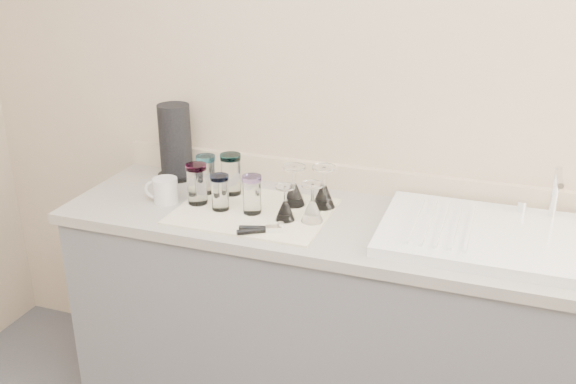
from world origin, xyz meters
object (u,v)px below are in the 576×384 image
at_px(white_mug, 165,190).
at_px(goblet_front_left, 285,208).
at_px(can_opener, 261,229).
at_px(tumbler_teal, 206,174).
at_px(goblet_back_left, 294,192).
at_px(goblet_back_right, 324,193).
at_px(tumbler_lavender, 252,194).
at_px(tumbler_blue, 220,192).
at_px(goblet_front_right, 312,209).
at_px(tumbler_cyan, 231,174).
at_px(paper_towel_roll, 175,142).
at_px(sink_unit, 507,238).
at_px(tumbler_magenta, 197,184).

bearing_deg(white_mug, goblet_front_left, -1.81).
bearing_deg(can_opener, tumbler_teal, 141.26).
xyz_separation_m(tumbler_teal, white_mug, (-0.11, -0.13, -0.04)).
relative_size(tumbler_teal, goblet_front_left, 1.17).
relative_size(goblet_back_left, goblet_front_left, 1.19).
xyz_separation_m(goblet_back_right, white_mug, (-0.58, -0.14, -0.01)).
xyz_separation_m(goblet_front_left, white_mug, (-0.49, 0.02, -0.00)).
bearing_deg(can_opener, white_mug, 162.64).
bearing_deg(tumbler_lavender, tumbler_blue, -175.02).
bearing_deg(goblet_front_right, goblet_back_right, 89.84).
bearing_deg(tumbler_cyan, paper_towel_roll, 159.43).
bearing_deg(goblet_front_right, sink_unit, 5.77).
distance_m(goblet_front_left, goblet_front_right, 0.10).
xyz_separation_m(sink_unit, goblet_front_right, (-0.65, -0.07, 0.04)).
xyz_separation_m(tumbler_blue, goblet_back_left, (0.24, 0.13, -0.02)).
height_order(sink_unit, white_mug, sink_unit).
bearing_deg(goblet_back_left, paper_towel_roll, 166.57).
distance_m(goblet_back_left, goblet_front_left, 0.14).
bearing_deg(can_opener, tumbler_cyan, 129.53).
relative_size(goblet_front_right, white_mug, 1.02).
bearing_deg(paper_towel_roll, tumbler_teal, -33.10).
bearing_deg(goblet_front_right, goblet_front_left, -167.53).
bearing_deg(can_opener, goblet_front_left, 70.35).
bearing_deg(tumbler_magenta, goblet_back_left, 17.35).
bearing_deg(tumbler_teal, goblet_front_left, -20.77).
distance_m(sink_unit, white_mug, 1.24).
bearing_deg(white_mug, tumbler_lavender, 0.54).
relative_size(sink_unit, goblet_front_right, 5.82).
distance_m(tumbler_cyan, goblet_front_left, 0.33).
bearing_deg(tumbler_magenta, can_opener, -26.30).
relative_size(tumbler_magenta, goblet_back_right, 0.98).
bearing_deg(tumbler_magenta, tumbler_lavender, -3.46).
xyz_separation_m(tumbler_lavender, goblet_back_left, (0.12, 0.12, -0.02)).
distance_m(tumbler_teal, tumbler_magenta, 0.11).
relative_size(goblet_back_left, goblet_front_right, 1.08).
bearing_deg(paper_towel_roll, goblet_back_left, -13.43).
relative_size(tumbler_blue, goblet_back_left, 0.87).
bearing_deg(goblet_back_right, tumbler_lavender, -148.71).
height_order(tumbler_cyan, tumbler_blue, tumbler_cyan).
relative_size(tumbler_lavender, white_mug, 1.02).
height_order(goblet_back_left, goblet_back_right, goblet_back_right).
relative_size(tumbler_magenta, tumbler_blue, 1.16).
distance_m(tumbler_cyan, white_mug, 0.26).
bearing_deg(tumbler_magenta, white_mug, -172.49).
xyz_separation_m(sink_unit, tumbler_cyan, (-1.03, 0.08, 0.07)).
distance_m(tumbler_magenta, goblet_back_left, 0.36).
distance_m(tumbler_teal, tumbler_cyan, 0.10).
distance_m(sink_unit, tumbler_cyan, 1.03).
xyz_separation_m(sink_unit, tumbler_blue, (-1.00, -0.08, 0.06)).
relative_size(tumbler_cyan, paper_towel_roll, 0.52).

